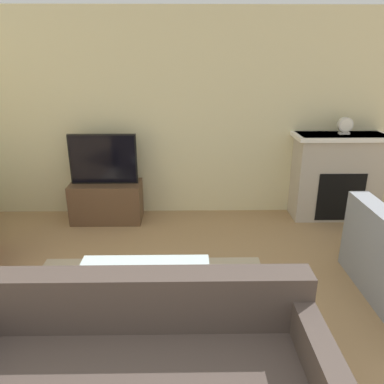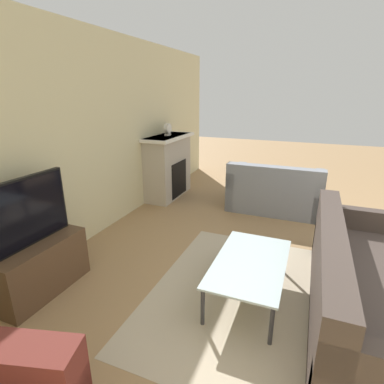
{
  "view_description": "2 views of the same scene",
  "coord_description": "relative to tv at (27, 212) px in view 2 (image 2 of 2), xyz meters",
  "views": [
    {
      "loc": [
        0.21,
        -0.76,
        2.13
      ],
      "look_at": [
        0.26,
        2.73,
        0.85
      ],
      "focal_mm": 35.0,
      "sensor_mm": 36.0,
      "label": 1
    },
    {
      "loc": [
        -2.68,
        1.56,
        1.91
      ],
      "look_at": [
        0.29,
        2.75,
        0.84
      ],
      "focal_mm": 28.0,
      "sensor_mm": 36.0,
      "label": 2
    }
  ],
  "objects": [
    {
      "name": "wall_back",
      "position": [
        0.86,
        0.34,
        0.49
      ],
      "size": [
        8.93,
        0.06,
        2.7
      ],
      "color": "beige",
      "rests_on": "ground_plane"
    },
    {
      "name": "area_rug",
      "position": [
        0.7,
        -1.97,
        -0.86
      ],
      "size": [
        2.35,
        1.85,
        0.0
      ],
      "color": "#B7A88E",
      "rests_on": "ground_plane"
    },
    {
      "name": "fireplace",
      "position": [
        3.1,
        0.08,
        -0.25
      ],
      "size": [
        1.24,
        0.5,
        1.16
      ],
      "color": "#B2A899",
      "rests_on": "ground_plane"
    },
    {
      "name": "tv_stand",
      "position": [
        -0.0,
        0.0,
        -0.59
      ],
      "size": [
        0.93,
        0.45,
        0.53
      ],
      "color": "brown",
      "rests_on": "ground_plane"
    },
    {
      "name": "tv",
      "position": [
        0.0,
        0.0,
        0.0
      ],
      "size": [
        0.87,
        0.05,
        0.65
      ],
      "color": "black",
      "rests_on": "tv_stand"
    },
    {
      "name": "couch_sectional",
      "position": [
        0.74,
        -2.97,
        -0.58
      ],
      "size": [
        2.28,
        0.99,
        0.82
      ],
      "color": "#3D332D",
      "rests_on": "ground_plane"
    },
    {
      "name": "couch_loveseat",
      "position": [
        3.15,
        -1.89,
        -0.57
      ],
      "size": [
        0.94,
        1.5,
        0.82
      ],
      "rotation": [
        0.0,
        0.0,
        1.57
      ],
      "color": "gray",
      "rests_on": "ground_plane"
    },
    {
      "name": "coffee_table",
      "position": [
        0.7,
        -1.97,
        -0.51
      ],
      "size": [
        1.15,
        0.65,
        0.38
      ],
      "color": "#333338",
      "rests_on": "ground_plane"
    },
    {
      "name": "mantel_clock",
      "position": [
        3.12,
        0.09,
        0.41
      ],
      "size": [
        0.19,
        0.07,
        0.22
      ],
      "color": "beige",
      "rests_on": "fireplace"
    }
  ]
}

